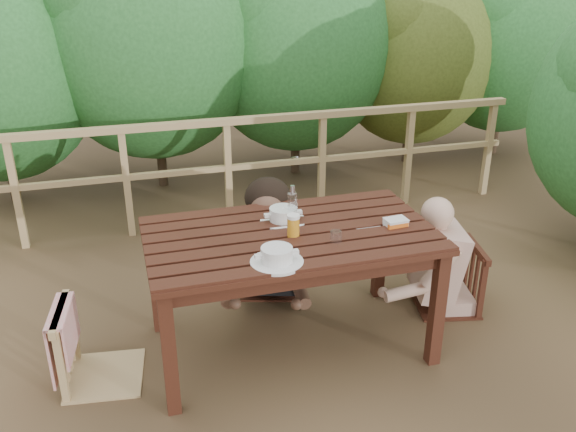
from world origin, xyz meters
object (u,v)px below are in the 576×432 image
object	(u,v)px
bottle	(292,205)
tumbler	(336,237)
butter_tub	(396,223)
soup_far	(283,215)
chair_right	(451,250)
diner_right	(458,218)
chair_left	(96,311)
beer_glass	(293,226)
woman	(269,199)
table	(290,291)
chair_far	(270,236)
soup_near	(277,256)

from	to	relation	value
bottle	tumbler	world-z (taller)	bottle
butter_tub	soup_far	bearing A→B (deg)	152.94
chair_right	diner_right	bearing A→B (deg)	102.14
chair_left	beer_glass	xyz separation A→B (m)	(1.17, -0.05, 0.41)
woman	butter_tub	xyz separation A→B (m)	(0.59, -0.86, 0.11)
table	tumbler	distance (m)	0.53
chair_right	beer_glass	size ratio (longest dim) A/B	6.02
diner_right	butter_tub	xyz separation A→B (m)	(-0.60, -0.25, 0.14)
chair_far	woman	xyz separation A→B (m)	(0.00, 0.02, 0.28)
chair_left	butter_tub	distance (m)	1.86
chair_far	chair_right	distance (m)	1.29
soup_far	tumbler	xyz separation A→B (m)	(0.21, -0.38, -0.01)
chair_right	tumbler	distance (m)	1.13
soup_near	butter_tub	xyz separation A→B (m)	(0.83, 0.25, -0.02)
table	tumbler	size ratio (longest dim) A/B	21.20
bottle	table	bearing A→B (deg)	-111.53
chair_left	chair_far	world-z (taller)	chair_left
woman	soup_far	size ratio (longest dim) A/B	4.96
table	chair_left	world-z (taller)	chair_left
chair_right	tumbler	world-z (taller)	chair_right
butter_tub	diner_right	bearing A→B (deg)	18.21
woman	bottle	distance (m)	0.66
table	soup_far	size ratio (longest dim) A/B	5.95
soup_far	butter_tub	bearing A→B (deg)	-22.76
woman	tumbler	distance (m)	0.98
chair_left	bottle	size ratio (longest dim) A/B	3.65
table	chair_far	distance (m)	0.75
table	soup_near	size ratio (longest dim) A/B	5.88
woman	soup_near	world-z (taller)	woman
chair_left	beer_glass	world-z (taller)	beer_glass
chair_left	butter_tub	world-z (taller)	chair_left
table	butter_tub	xyz separation A→B (m)	(0.65, -0.09, 0.43)
soup_near	bottle	distance (m)	0.54
chair_right	bottle	bearing A→B (deg)	-77.11
chair_far	soup_far	size ratio (longest dim) A/B	3.01
beer_glass	butter_tub	distance (m)	0.65
table	diner_right	world-z (taller)	diner_right
soup_far	bottle	xyz separation A→B (m)	(0.05, -0.04, 0.08)
table	beer_glass	world-z (taller)	beer_glass
soup_far	bottle	bearing A→B (deg)	-37.99
table	chair_left	size ratio (longest dim) A/B	1.86
chair_left	chair_right	size ratio (longest dim) A/B	1.05
chair_right	soup_near	distance (m)	1.54
soup_near	bottle	bearing A→B (deg)	64.23
bottle	beer_glass	bearing A→B (deg)	-105.14
chair_left	tumbler	bearing A→B (deg)	-90.91
chair_far	beer_glass	size ratio (longest dim) A/B	5.95
diner_right	soup_near	xyz separation A→B (m)	(-1.42, -0.50, 0.16)
chair_far	tumbler	bearing A→B (deg)	-63.87
bottle	tumbler	xyz separation A→B (m)	(0.16, -0.34, -0.09)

